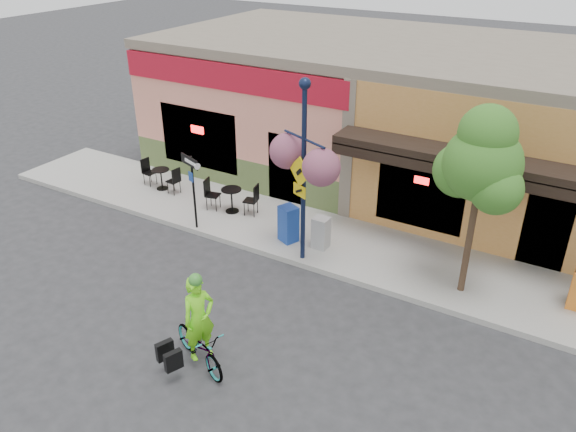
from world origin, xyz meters
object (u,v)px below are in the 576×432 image
(building, at_px, (428,116))
(cyclist_rider, at_px, (200,329))
(bicycle, at_px, (200,346))
(newspaper_box_blue, at_px, (288,224))
(one_way_sign, at_px, (194,193))
(lamp_post, at_px, (304,174))
(newspaper_box_grey, at_px, (321,233))
(street_tree, at_px, (475,204))

(building, xyz_separation_m, cyclist_rider, (-0.81, -11.08, -1.35))
(bicycle, relative_size, newspaper_box_blue, 1.69)
(one_way_sign, bearing_deg, bicycle, -30.32)
(bicycle, bearing_deg, lamp_post, 23.39)
(building, distance_m, one_way_sign, 8.16)
(cyclist_rider, height_order, newspaper_box_grey, cyclist_rider)
(lamp_post, bearing_deg, cyclist_rider, -65.41)
(street_tree, bearing_deg, one_way_sign, -174.19)
(bicycle, distance_m, cyclist_rider, 0.45)
(bicycle, distance_m, newspaper_box_blue, 4.98)
(building, distance_m, street_tree, 6.81)
(cyclist_rider, height_order, newspaper_box_blue, cyclist_rider)
(street_tree, bearing_deg, cyclist_rider, -127.47)
(one_way_sign, xyz_separation_m, newspaper_box_grey, (3.55, 0.80, -0.64))
(bicycle, bearing_deg, newspaper_box_grey, 21.37)
(cyclist_rider, height_order, one_way_sign, one_way_sign)
(bicycle, relative_size, one_way_sign, 0.80)
(cyclist_rider, bearing_deg, newspaper_box_blue, 32.61)
(lamp_post, bearing_deg, newspaper_box_blue, 165.74)
(lamp_post, bearing_deg, newspaper_box_grey, 99.66)
(newspaper_box_blue, xyz_separation_m, newspaper_box_grey, (0.92, 0.12, -0.07))
(newspaper_box_blue, bearing_deg, cyclist_rider, -55.84)
(building, xyz_separation_m, street_tree, (3.00, -6.11, 0.17))
(cyclist_rider, height_order, street_tree, street_tree)
(street_tree, bearing_deg, newspaper_box_blue, -179.22)
(building, xyz_separation_m, one_way_sign, (-4.32, -6.85, -1.02))
(cyclist_rider, xyz_separation_m, lamp_post, (-0.12, 4.33, 1.59))
(street_tree, bearing_deg, bicycle, -127.83)
(cyclist_rider, relative_size, newspaper_box_blue, 1.76)
(one_way_sign, bearing_deg, cyclist_rider, -29.92)
(lamp_post, relative_size, newspaper_box_grey, 5.35)
(street_tree, bearing_deg, newspaper_box_grey, 179.10)
(one_way_sign, relative_size, newspaper_box_grey, 2.47)
(newspaper_box_grey, bearing_deg, bicycle, -89.47)
(newspaper_box_blue, bearing_deg, bicycle, -56.41)
(one_way_sign, bearing_deg, newspaper_box_blue, 34.89)
(lamp_post, relative_size, one_way_sign, 2.16)
(one_way_sign, xyz_separation_m, newspaper_box_blue, (2.63, 0.68, -0.57))
(newspaper_box_grey, xyz_separation_m, street_tree, (3.77, -0.06, 1.83))
(cyclist_rider, distance_m, lamp_post, 4.62)
(building, height_order, newspaper_box_grey, building)
(cyclist_rider, relative_size, one_way_sign, 0.83)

